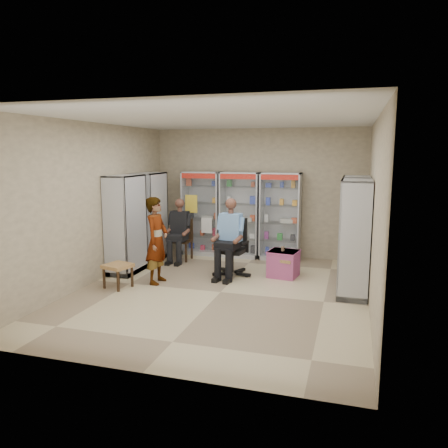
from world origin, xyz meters
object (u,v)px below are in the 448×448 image
(cabinet_right_far, at_px, (354,228))
(standing_man, at_px, (157,240))
(wooden_chair, at_px, (181,240))
(woven_stool_a, at_px, (284,268))
(cabinet_back_right, at_px, (280,216))
(cabinet_left_far, at_px, (150,217))
(seated_shopkeeper, at_px, (231,240))
(cabinet_right_near, at_px, (354,239))
(cabinet_back_mid, at_px, (240,215))
(pink_trunk, at_px, (283,264))
(woven_stool_b, at_px, (118,276))
(cabinet_back_left, at_px, (202,213))
(cabinet_left_near, at_px, (126,225))
(office_chair, at_px, (232,247))

(cabinet_right_far, distance_m, standing_man, 3.81)
(wooden_chair, relative_size, woven_stool_a, 2.35)
(cabinet_back_right, bearing_deg, cabinet_left_far, -161.81)
(cabinet_back_right, relative_size, standing_man, 1.22)
(cabinet_right_far, xyz_separation_m, seated_shopkeeper, (-2.32, -0.56, -0.27))
(cabinet_right_near, distance_m, wooden_chair, 4.10)
(cabinet_back_mid, distance_m, pink_trunk, 2.04)
(woven_stool_b, bearing_deg, standing_man, 41.11)
(wooden_chair, height_order, standing_man, standing_man)
(cabinet_back_left, distance_m, cabinet_left_near, 2.23)
(cabinet_back_right, relative_size, cabinet_left_far, 1.00)
(office_chair, bearing_deg, seated_shopkeeper, -83.06)
(woven_stool_b, relative_size, standing_man, 0.27)
(cabinet_left_far, bearing_deg, cabinet_back_left, 135.00)
(woven_stool_a, bearing_deg, cabinet_left_near, -170.36)
(cabinet_left_far, relative_size, woven_stool_a, 4.99)
(office_chair, bearing_deg, standing_man, -137.47)
(pink_trunk, bearing_deg, standing_man, -153.82)
(cabinet_back_right, bearing_deg, standing_man, -127.28)
(cabinet_left_far, height_order, woven_stool_a, cabinet_left_far)
(cabinet_left_near, distance_m, woven_stool_a, 3.31)
(cabinet_right_near, bearing_deg, seated_shopkeeper, 76.99)
(cabinet_left_near, relative_size, woven_stool_a, 4.99)
(woven_stool_a, xyz_separation_m, standing_man, (-2.26, -1.03, 0.62))
(cabinet_right_far, relative_size, cabinet_left_near, 1.00)
(cabinet_left_far, distance_m, woven_stool_a, 3.32)
(seated_shopkeeper, relative_size, woven_stool_b, 3.34)
(cabinet_right_near, height_order, cabinet_left_near, same)
(cabinet_back_mid, bearing_deg, seated_shopkeeper, -81.43)
(cabinet_back_right, bearing_deg, woven_stool_a, -77.12)
(cabinet_back_left, height_order, cabinet_back_mid, same)
(cabinet_left_near, distance_m, seated_shopkeeper, 2.18)
(cabinet_back_mid, relative_size, pink_trunk, 3.68)
(cabinet_left_near, relative_size, standing_man, 1.22)
(cabinet_back_left, height_order, wooden_chair, cabinet_back_left)
(pink_trunk, height_order, woven_stool_a, pink_trunk)
(cabinet_back_mid, bearing_deg, woven_stool_b, -116.91)
(woven_stool_a, bearing_deg, cabinet_right_far, 15.66)
(cabinet_left_near, bearing_deg, seated_shopkeeper, 98.97)
(cabinet_right_far, bearing_deg, office_chair, 102.44)
(cabinet_back_left, relative_size, cabinet_left_near, 1.00)
(cabinet_left_far, bearing_deg, cabinet_left_near, -0.00)
(seated_shopkeeper, bearing_deg, office_chair, 96.94)
(cabinet_right_near, bearing_deg, woven_stool_a, 60.19)
(wooden_chair, bearing_deg, seated_shopkeeper, -33.49)
(cabinet_back_left, distance_m, office_chair, 2.08)
(woven_stool_b, bearing_deg, seated_shopkeeper, 36.39)
(cabinet_left_far, height_order, office_chair, cabinet_left_far)
(office_chair, xyz_separation_m, woven_stool_b, (-1.78, -1.36, -0.36))
(cabinet_right_near, xyz_separation_m, wooden_chair, (-3.78, 1.50, -0.53))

